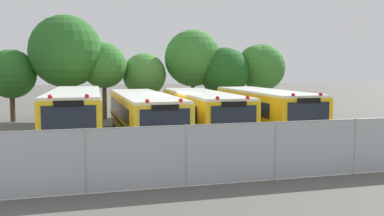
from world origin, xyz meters
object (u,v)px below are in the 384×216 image
tree_2 (106,65)px  school_bus_0 (76,114)px  tree_4 (194,59)px  tree_5 (226,71)px  school_bus_1 (143,114)px  school_bus_2 (202,112)px  school_bus_3 (264,110)px  tree_3 (144,75)px  tree_6 (260,66)px  tree_1 (66,52)px  tree_0 (12,75)px

tree_2 → school_bus_0: bearing=-101.9°
tree_2 → tree_4: (6.92, 0.53, 0.55)m
tree_4 → tree_5: size_ratio=1.26×
tree_4 → school_bus_1: bearing=-118.8°
school_bus_2 → school_bus_3: size_ratio=1.08×
tree_3 → tree_2: bearing=-165.1°
tree_6 → school_bus_2: bearing=-129.5°
tree_1 → tree_2: 2.94m
school_bus_1 → school_bus_3: school_bus_3 is taller
tree_0 → tree_5: (15.73, -0.44, 0.24)m
school_bus_1 → tree_0: bearing=-51.1°
school_bus_2 → tree_0: tree_0 is taller
school_bus_2 → tree_6: (7.61, 9.23, 2.59)m
tree_0 → tree_5: size_ratio=0.94×
school_bus_3 → tree_5: size_ratio=1.88×
school_bus_2 → tree_3: bearing=-78.8°
school_bus_3 → tree_1: tree_1 is taller
tree_5 → tree_6: size_ratio=0.94×
tree_3 → tree_4: bearing=-3.7°
tree_2 → tree_3: bearing=14.9°
school_bus_2 → tree_2: tree_2 is taller
tree_1 → tree_5: size_ratio=1.40×
school_bus_1 → school_bus_2: 3.28m
tree_3 → tree_5: bearing=-10.9°
school_bus_2 → tree_0: 14.74m
school_bus_2 → tree_2: (-4.73, 9.41, 2.65)m
tree_2 → tree_0: bearing=180.0°
school_bus_3 → tree_6: 10.77m
tree_1 → tree_5: bearing=-1.0°
tree_2 → tree_3: (2.96, 0.79, -0.77)m
tree_3 → tree_4: size_ratio=0.73×
tree_1 → school_bus_2: bearing=-50.8°
school_bus_2 → tree_5: (4.56, 8.97, 2.22)m
tree_0 → tree_2: tree_2 is taller
school_bus_2 → tree_5: 10.31m
tree_2 → tree_3: size_ratio=1.15×
tree_0 → tree_4: tree_4 is taller
tree_4 → tree_6: size_ratio=1.19×
school_bus_1 → tree_6: bearing=-140.8°
school_bus_1 → tree_6: 14.51m
tree_2 → tree_6: 12.34m
tree_0 → tree_4: size_ratio=0.75×
school_bus_2 → tree_1: (-7.50, 9.18, 3.60)m
tree_0 → tree_2: 6.48m
school_bus_0 → school_bus_3: bearing=-179.9°
school_bus_0 → tree_0: 10.73m
tree_0 → tree_2: bearing=-0.0°
school_bus_2 → tree_2: bearing=-62.0°
tree_5 → school_bus_0: bearing=-141.0°
tree_0 → tree_1: (3.67, -0.23, 1.61)m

